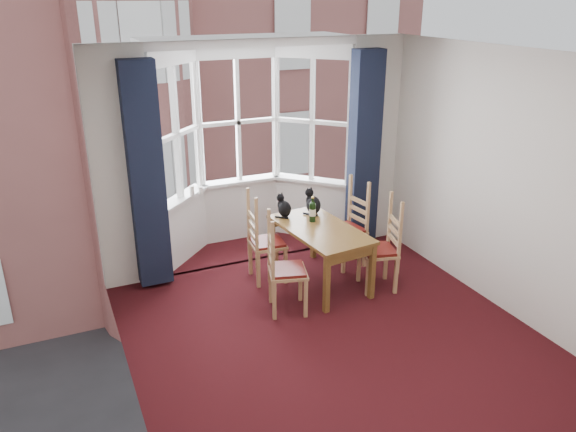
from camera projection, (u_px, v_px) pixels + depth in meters
floor at (343, 348)px, 5.58m from camera, size 4.50×4.50×0.00m
ceiling at (355, 57)px, 4.55m from camera, size 4.50×4.50×0.00m
wall_left at (121, 256)px, 4.31m from camera, size 0.00×4.50×4.50m
wall_right at (516, 188)px, 5.82m from camera, size 0.00×4.50×4.50m
wall_near at (546, 353)px, 3.15m from camera, size 4.00×0.00×4.00m
wall_back_pier_left at (123, 172)px, 6.36m from camera, size 0.70×0.12×2.80m
wall_back_pier_right at (372, 143)px, 7.60m from camera, size 0.70×0.12×2.80m
bay_window at (245, 146)px, 7.40m from camera, size 2.76×0.94×2.80m
curtain_left at (147, 178)px, 6.31m from camera, size 0.38×0.22×2.60m
curtain_right at (364, 151)px, 7.38m from camera, size 0.38×0.22×2.60m
dining_table at (320, 235)px, 6.63m from camera, size 0.86×1.41×0.72m
chair_left_near at (279, 272)px, 6.07m from camera, size 0.50×0.51×0.92m
chair_left_far at (260, 244)px, 6.74m from camera, size 0.44×0.45×0.92m
chair_right_near at (386, 251)px, 6.58m from camera, size 0.49×0.51×0.92m
chair_right_far at (352, 229)px, 7.18m from camera, size 0.45×0.47×0.92m
cat_left at (284, 207)px, 6.90m from camera, size 0.22×0.25×0.30m
cat_right at (313, 203)px, 7.00m from camera, size 0.23×0.27×0.33m
wine_bottle at (313, 211)px, 6.73m from camera, size 0.08×0.08×0.31m
candle_tall at (192, 191)px, 7.15m from camera, size 0.06×0.06×0.13m
candle_short at (201, 190)px, 7.23m from camera, size 0.06×0.06×0.10m
street at (89, 152)px, 35.20m from camera, size 80.00×80.00×0.00m
tenement_building at (118, 53)px, 16.90m from camera, size 18.40×7.80×15.20m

